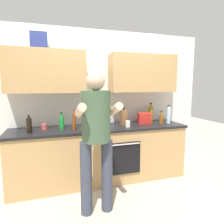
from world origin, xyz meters
TOP-DOWN VIEW (x-y plane):
  - ground_plane at (0.00, 0.00)m, footprint 12.00×12.00m
  - back_wall_unit at (-0.00, 0.27)m, footprint 4.00×0.38m
  - counter at (0.00, -0.00)m, footprint 2.84×0.67m
  - person_standing at (-0.26, -0.81)m, footprint 0.49×0.45m
  - bottle_oil at (1.00, 0.20)m, footprint 0.08×0.08m
  - bottle_water at (1.22, -0.05)m, footprint 0.07×0.07m
  - bottle_juice at (-0.30, -0.15)m, footprint 0.05×0.05m
  - bottle_vinegar at (-0.43, -0.09)m, footprint 0.05×0.05m
  - bottle_syrup at (1.07, -0.06)m, footprint 0.06×0.06m
  - bottle_wine at (-0.07, 0.19)m, footprint 0.05×0.05m
  - bottle_soda at (-0.61, 0.02)m, footprint 0.07×0.07m
  - bottle_soy at (-1.06, -0.10)m, footprint 0.07×0.07m
  - cup_ceramic at (-0.87, 0.08)m, footprint 0.08×0.08m
  - cup_stoneware at (-0.16, -0.15)m, footprint 0.08×0.08m
  - cup_coffee at (0.41, -0.14)m, footprint 0.08×0.08m
  - knife_block at (0.42, 0.10)m, footprint 0.10×0.14m
  - potted_herb at (0.05, -0.03)m, footprint 0.19×0.19m
  - grocery_bag_crisps at (0.81, 0.08)m, footprint 0.25×0.21m

SIDE VIEW (x-z plane):
  - ground_plane at x=0.00m, z-range 0.00..0.00m
  - counter at x=0.00m, z-range 0.00..0.90m
  - cup_ceramic at x=-0.87m, z-range 0.90..0.98m
  - cup_coffee at x=0.41m, z-range 0.90..1.00m
  - cup_stoneware at x=-0.16m, z-range 0.90..1.01m
  - grocery_bag_crisps at x=0.81m, z-range 0.90..1.08m
  - bottle_syrup at x=1.07m, z-range 0.88..1.11m
  - bottle_wine at x=-0.07m, z-range 0.88..1.11m
  - bottle_juice at x=-0.30m, z-range 0.89..1.11m
  - bottle_soda at x=-0.61m, z-range 0.87..1.13m
  - bottle_soy at x=-1.06m, z-range 0.88..1.14m
  - bottle_vinegar at x=-0.43m, z-range 0.87..1.18m
  - person_standing at x=-0.26m, z-range 0.16..1.89m
  - knife_block at x=0.42m, z-range 0.87..1.18m
  - bottle_water at x=1.22m, z-range 0.88..1.21m
  - bottle_oil at x=1.00m, z-range 0.87..1.22m
  - potted_herb at x=0.05m, z-range 0.93..1.21m
  - back_wall_unit at x=0.00m, z-range 0.25..2.75m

